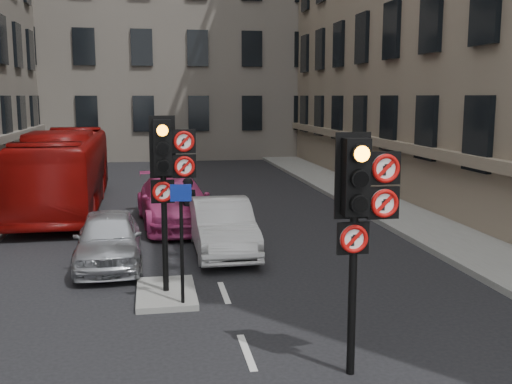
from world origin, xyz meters
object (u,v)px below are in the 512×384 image
object	(u,v)px
signal_near	(361,203)
car_pink	(174,202)
motorcyclist	(188,207)
info_sign	(181,227)
motorcycle	(234,231)
car_white	(222,226)
bus_red	(65,170)
signal_far	(167,166)
car_silver	(108,239)

from	to	relation	value
signal_near	car_pink	distance (m)	11.30
motorcyclist	car_pink	bearing A→B (deg)	-69.92
motorcyclist	info_sign	size ratio (longest dim) A/B	0.76
signal_near	motorcycle	bearing A→B (deg)	96.37
signal_near	info_sign	world-z (taller)	signal_near
car_white	motorcycle	distance (m)	0.34
bus_red	car_white	bearing A→B (deg)	-55.77
signal_near	bus_red	bearing A→B (deg)	112.77
signal_far	motorcycle	bearing A→B (deg)	61.58
car_silver	motorcyclist	distance (m)	3.38
motorcycle	info_sign	xyz separation A→B (m)	(-1.57, -4.11, 1.07)
car_silver	bus_red	world-z (taller)	bus_red
signal_far	car_white	xyz separation A→B (m)	(1.48, 3.30, -2.01)
bus_red	info_sign	xyz separation A→B (m)	(3.60, -11.07, 0.19)
car_white	car_pink	world-z (taller)	car_pink
bus_red	info_sign	size ratio (longest dim) A/B	4.42
signal_near	bus_red	distance (m)	15.51
car_silver	info_sign	xyz separation A→B (m)	(1.60, -3.36, 0.96)
signal_far	info_sign	xyz separation A→B (m)	(0.21, -0.81, -1.08)
car_silver	bus_red	size ratio (longest dim) A/B	0.38
bus_red	motorcyclist	world-z (taller)	bus_red
signal_far	motorcycle	xyz separation A→B (m)	(1.78, 3.30, -2.15)
bus_red	motorcycle	distance (m)	8.72
car_pink	car_white	bearing A→B (deg)	-77.94
signal_near	signal_far	size ratio (longest dim) A/B	1.00
car_silver	car_white	xyz separation A→B (m)	(2.86, 0.75, 0.04)
info_sign	signal_far	bearing A→B (deg)	109.00
car_pink	info_sign	world-z (taller)	info_sign
car_silver	bus_red	xyz separation A→B (m)	(-2.00, 7.71, 0.77)
car_pink	bus_red	bearing A→B (deg)	133.66
signal_near	motorcyclist	size ratio (longest dim) A/B	2.03
signal_near	info_sign	distance (m)	4.10
bus_red	car_silver	bearing A→B (deg)	-76.18
signal_near	motorcycle	xyz separation A→B (m)	(-0.82, 7.30, -2.03)
signal_near	motorcycle	distance (m)	7.62
car_white	motorcycle	xyz separation A→B (m)	(0.31, -0.00, -0.15)
car_silver	info_sign	bearing A→B (deg)	-66.40
car_white	signal_near	bearing A→B (deg)	-81.66
signal_near	car_silver	bearing A→B (deg)	121.33
car_silver	motorcyclist	size ratio (longest dim) A/B	2.21
signal_far	car_white	world-z (taller)	signal_far
signal_far	motorcyclist	distance (m)	5.56
car_silver	car_pink	distance (m)	4.73
signal_near	motorcyclist	xyz separation A→B (m)	(-1.90, 9.20, -1.70)
car_pink	motorcyclist	world-z (taller)	motorcyclist
car_pink	signal_near	bearing A→B (deg)	-83.32
motorcycle	info_sign	size ratio (longest dim) A/B	0.78
car_white	motorcyclist	world-z (taller)	motorcyclist
signal_near	motorcyclist	distance (m)	9.55
car_silver	signal_near	bearing A→B (deg)	-60.54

